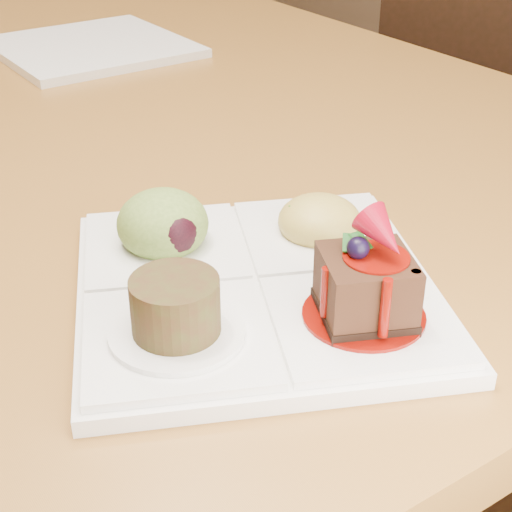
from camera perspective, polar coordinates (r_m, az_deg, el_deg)
ground at (r=1.56m, az=-12.32°, el=-13.72°), size 6.00×6.00×0.00m
dining_table at (r=1.20m, az=-15.86°, el=10.65°), size 1.00×1.80×0.75m
chair_right at (r=1.41m, az=13.85°, el=5.25°), size 0.50×0.50×0.86m
sampler_plate at (r=0.56m, az=-0.21°, el=-1.16°), size 0.33×0.33×0.10m
second_plate at (r=1.19m, az=-11.88°, el=14.64°), size 0.26×0.26×0.01m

